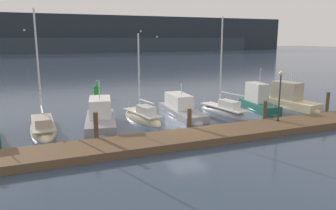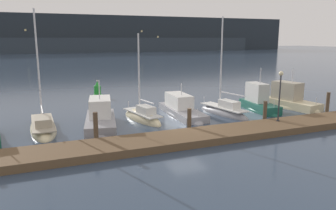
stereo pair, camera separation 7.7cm
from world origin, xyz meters
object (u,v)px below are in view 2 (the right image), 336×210
(channel_buoy, at_px, (97,90))
(sailboat_berth_4, at_px, (142,119))
(sailboat_berth_2, at_px, (43,128))
(motorboat_berth_5, at_px, (181,112))
(motorboat_berth_3, at_px, (101,123))
(motorboat_berth_8, at_px, (290,103))
(motorboat_berth_7, at_px, (259,105))
(sailboat_berth_6, at_px, (224,112))
(dock_lamppost, at_px, (280,87))

(channel_buoy, bearing_deg, sailboat_berth_4, -83.74)
(sailboat_berth_2, bearing_deg, motorboat_berth_5, 2.43)
(motorboat_berth_3, bearing_deg, motorboat_berth_5, 10.28)
(sailboat_berth_4, relative_size, motorboat_berth_8, 1.20)
(motorboat_berth_7, xyz_separation_m, motorboat_berth_8, (3.51, -0.03, -0.08))
(sailboat_berth_4, xyz_separation_m, channel_buoy, (-1.30, 11.87, 0.54))
(motorboat_berth_5, distance_m, sailboat_berth_6, 3.57)
(sailboat_berth_2, height_order, motorboat_berth_3, sailboat_berth_2)
(motorboat_berth_8, bearing_deg, sailboat_berth_2, 178.36)
(sailboat_berth_4, distance_m, motorboat_berth_5, 3.54)
(motorboat_berth_7, bearing_deg, sailboat_berth_2, 178.14)
(sailboat_berth_2, relative_size, dock_lamppost, 2.48)
(sailboat_berth_6, xyz_separation_m, motorboat_berth_7, (3.60, 0.08, 0.32))
(motorboat_berth_5, bearing_deg, motorboat_berth_3, -169.72)
(sailboat_berth_2, distance_m, channel_buoy, 13.32)
(motorboat_berth_3, relative_size, motorboat_berth_8, 1.09)
(sailboat_berth_6, xyz_separation_m, dock_lamppost, (1.38, -4.99, 2.72))
(channel_buoy, height_order, dock_lamppost, dock_lamppost)
(motorboat_berth_8, relative_size, dock_lamppost, 1.73)
(sailboat_berth_6, bearing_deg, sailboat_berth_2, 177.36)
(motorboat_berth_7, relative_size, channel_buoy, 2.90)
(motorboat_berth_5, distance_m, motorboat_berth_7, 7.07)
(sailboat_berth_2, height_order, motorboat_berth_8, sailboat_berth_2)
(sailboat_berth_4, relative_size, channel_buoy, 4.11)
(motorboat_berth_3, height_order, dock_lamppost, dock_lamppost)
(channel_buoy, bearing_deg, sailboat_berth_2, -116.51)
(motorboat_berth_5, bearing_deg, motorboat_berth_8, -5.80)
(motorboat_berth_7, distance_m, channel_buoy, 17.19)
(motorboat_berth_3, bearing_deg, sailboat_berth_4, 13.91)
(sailboat_berth_2, height_order, motorboat_berth_5, sailboat_berth_2)
(sailboat_berth_6, xyz_separation_m, channel_buoy, (-8.21, 12.57, 0.51))
(sailboat_berth_4, relative_size, sailboat_berth_6, 0.86)
(sailboat_berth_2, height_order, channel_buoy, sailboat_berth_2)
(sailboat_berth_2, relative_size, motorboat_berth_8, 1.44)
(sailboat_berth_4, height_order, dock_lamppost, sailboat_berth_4)
(motorboat_berth_3, xyz_separation_m, motorboat_berth_5, (6.92, 1.25, -0.08))
(motorboat_berth_5, bearing_deg, dock_lamppost, -51.95)
(sailboat_berth_2, bearing_deg, channel_buoy, 63.49)
(sailboat_berth_2, xyz_separation_m, motorboat_berth_3, (3.84, -0.80, 0.22))
(motorboat_berth_7, xyz_separation_m, channel_buoy, (-11.80, 12.49, 0.19))
(motorboat_berth_8, height_order, dock_lamppost, dock_lamppost)
(sailboat_berth_4, distance_m, channel_buoy, 11.95)
(sailboat_berth_2, bearing_deg, sailboat_berth_4, 0.37)
(sailboat_berth_2, height_order, dock_lamppost, sailboat_berth_2)
(dock_lamppost, bearing_deg, channel_buoy, 118.64)
(motorboat_berth_3, distance_m, sailboat_berth_6, 10.31)
(motorboat_berth_8, bearing_deg, dock_lamppost, -138.73)
(sailboat_berth_4, distance_m, dock_lamppost, 10.42)
(sailboat_berth_6, distance_m, dock_lamppost, 5.84)
(motorboat_berth_5, bearing_deg, sailboat_berth_6, -18.12)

